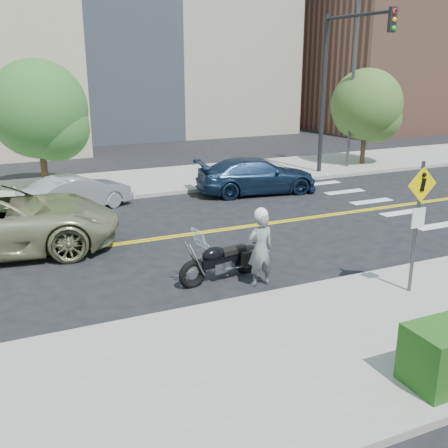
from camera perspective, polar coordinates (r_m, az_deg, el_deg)
name	(u,v)px	position (r m, az deg, el deg)	size (l,w,h in m)	color
ground_plane	(153,239)	(16.07, -7.70, -1.67)	(120.00, 120.00, 0.00)	black
sidewalk_near	(275,360)	(9.71, 5.53, -14.53)	(60.00, 5.00, 0.15)	#9E9B91
sidewalk_far	(103,186)	(23.09, -13.07, 4.09)	(60.00, 5.00, 0.15)	#9E9B91
building_right	(393,50)	(45.93, 17.87, 17.57)	(14.00, 12.00, 12.00)	#8C5947
lamp_post	(353,84)	(26.63, 13.83, 14.62)	(0.16, 0.16, 8.00)	#4C4C51
traffic_light	(336,73)	(24.28, 12.14, 15.75)	(0.28, 4.50, 7.00)	black
pedestrian_sign	(418,215)	(12.23, 20.37, 0.92)	(0.78, 0.08, 3.00)	#4C4C51
motorcyclist	(260,247)	(12.46, 3.98, -2.52)	(0.67, 0.44, 1.94)	#A3A4A8
motorcycle	(222,252)	(12.85, -0.22, -3.07)	(2.33, 0.71, 1.42)	black
parked_car_silver	(77,193)	(19.54, -15.73, 3.25)	(1.38, 3.94, 1.30)	#AAABB2
parked_car_blue	(257,176)	(21.47, 3.59, 5.28)	(2.01, 4.96, 1.44)	#192D4B
tree_far_a	(38,109)	(22.39, -19.58, 11.68)	(3.89, 3.89, 5.31)	#382619
tree_far_b	(366,105)	(27.65, 15.25, 12.43)	(3.53, 3.53, 4.87)	#382619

